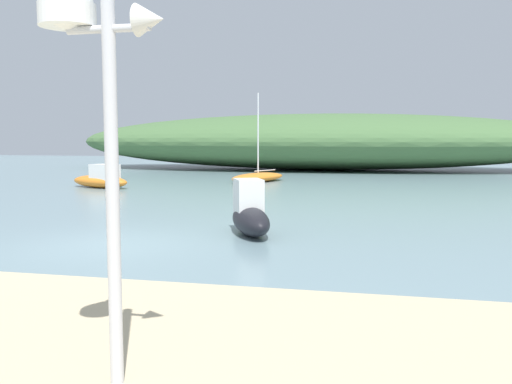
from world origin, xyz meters
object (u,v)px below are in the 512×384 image
Objects in this scene: motorboat_outer_mooring at (101,179)px; motorboat_far_right at (250,214)px; mast_structure at (86,54)px; sailboat_far_left at (258,177)px.

motorboat_outer_mooring is 1.40× the size of motorboat_far_right.
motorboat_far_right is at bearing -47.77° from motorboat_outer_mooring.
motorboat_outer_mooring is (-10.84, 20.13, -2.69)m from mast_structure.
mast_structure is at bearing -85.78° from motorboat_far_right.
sailboat_far_left is at bearing 99.17° from mast_structure.
sailboat_far_left reaches higher than motorboat_far_right.
motorboat_outer_mooring is at bearing -141.45° from sailboat_far_left.
motorboat_far_right is 0.54× the size of sailboat_far_left.
mast_structure is at bearing -80.83° from sailboat_far_left.
sailboat_far_left is at bearing 38.55° from motorboat_outer_mooring.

